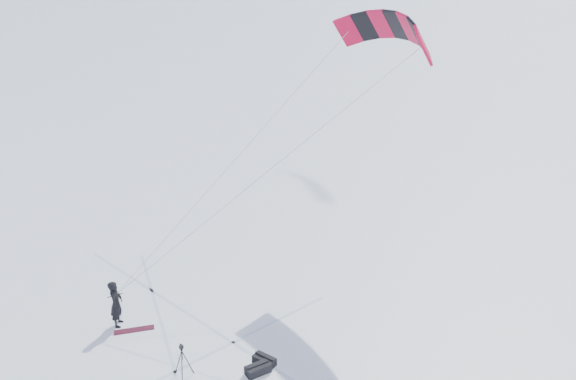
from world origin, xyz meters
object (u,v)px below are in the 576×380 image
object	(u,v)px
tripod	(182,357)
gear_bag_b	(264,360)
snowboard	(134,330)
gear_bag_a	(258,369)
snowkiter	(119,324)

from	to	relation	value
tripod	gear_bag_b	xyz separation A→B (m)	(2.58, -0.17, -0.64)
snowboard	gear_bag_a	world-z (taller)	gear_bag_a
snowboard	gear_bag_a	bearing A→B (deg)	-40.73
snowboard	gear_bag_b	world-z (taller)	gear_bag_b
tripod	gear_bag_b	world-z (taller)	tripod
snowkiter	tripod	xyz separation A→B (m)	(1.85, -3.44, 0.79)
snowkiter	snowboard	size ratio (longest dim) A/B	1.29
gear_bag_a	gear_bag_b	xyz separation A→B (m)	(0.31, 0.35, -0.01)
snowboard	tripod	bearing A→B (deg)	-62.39
snowboard	gear_bag_b	xyz separation A→B (m)	(3.93, -3.10, 0.13)
snowboard	gear_bag_a	size ratio (longest dim) A/B	1.60
snowkiter	gear_bag_b	xyz separation A→B (m)	(4.43, -3.61, 0.15)
snowkiter	tripod	world-z (taller)	tripod
gear_bag_a	snowkiter	bearing A→B (deg)	123.19
tripod	snowkiter	bearing A→B (deg)	103.42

